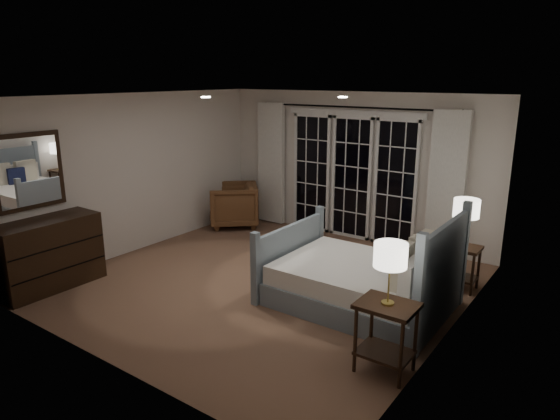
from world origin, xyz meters
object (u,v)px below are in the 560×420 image
Objects in this scene: bed at (363,281)px; lamp_left at (391,256)px; nightstand_right at (461,261)px; armchair at (234,205)px; lamp_right at (466,209)px; dresser at (48,254)px; nightstand_left at (386,327)px.

lamp_left reaches higher than bed.
nightstand_right is 4.36m from armchair.
lamp_left is at bearing -90.17° from lamp_right.
dresser is (-4.47, -3.14, -0.63)m from lamp_right.
bed is 3.52× the size of nightstand_right.
nightstand_right is 0.67× the size of armchair.
nightstand_right is 5.46m from dresser.
bed is 4.13m from dresser.
lamp_left is 0.67× the size of armchair.
lamp_right is at bearing 55.71° from bed.
nightstand_left is 0.53× the size of dresser.
armchair is at bearing 154.83° from bed.
nightstand_left is 1.11× the size of lamp_right.
lamp_left is (0.81, -1.17, 0.86)m from bed.
lamp_right reaches higher than dresser.
armchair is 3.59m from dresser.
bed is 2.98× the size of nightstand_left.
nightstand_left is 1.19× the size of lamp_left.
armchair is at bearing 174.07° from nightstand_right.
lamp_right is at bearing 42.39° from armchair.
armchair is (-3.52, 1.65, 0.09)m from bed.
lamp_right is at bearing 89.83° from lamp_left.
armchair is at bearing 146.92° from lamp_left.
bed is at bearing 23.15° from armchair.
lamp_right reaches higher than armchair.
dresser is at bearing -152.07° from bed.
lamp_right is (0.82, 1.20, 0.79)m from bed.
nightstand_left is at bearing -55.17° from bed.
dresser is at bearing -144.93° from nightstand_right.
armchair reaches higher than nightstand_left.
lamp_left is at bearing 9.74° from dresser.
armchair reaches higher than nightstand_right.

